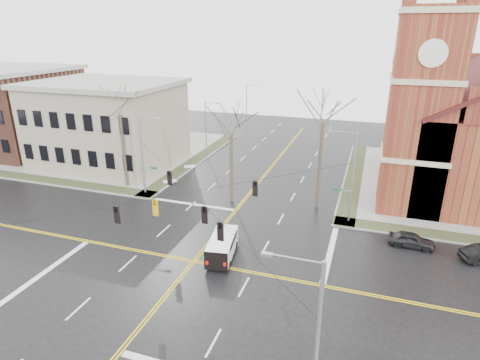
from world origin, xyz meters
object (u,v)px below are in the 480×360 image
(tree_nw_far, at_px, (120,110))
(tree_ne, at_px, (323,117))
(signal_pole_nw, at_px, (143,153))
(cargo_van, at_px, (223,244))
(streetlight_north_b, at_px, (247,104))
(parked_car_a, at_px, (411,240))
(tree_nw_near, at_px, (231,129))
(signal_pole_ne, at_px, (351,175))
(signal_pole_se, at_px, (313,342))
(streetlight_north_a, at_px, (207,126))

(tree_nw_far, bearing_deg, tree_ne, 3.05)
(signal_pole_nw, xyz_separation_m, cargo_van, (13.29, -9.95, -3.85))
(streetlight_north_b, relative_size, parked_car_a, 2.07)
(streetlight_north_b, bearing_deg, tree_nw_near, -75.08)
(streetlight_north_b, relative_size, tree_nw_far, 0.62)
(tree_nw_near, bearing_deg, parked_car_a, -13.67)
(signal_pole_ne, distance_m, tree_nw_near, 13.06)
(parked_car_a, distance_m, tree_nw_near, 20.33)
(cargo_van, distance_m, tree_nw_near, 13.66)
(tree_nw_far, bearing_deg, cargo_van, -34.04)
(signal_pole_se, bearing_deg, tree_ne, 97.41)
(streetlight_north_a, xyz_separation_m, tree_nw_near, (9.38, -15.21, 3.71))
(signal_pole_nw, relative_size, streetlight_north_a, 1.12)
(signal_pole_ne, height_order, cargo_van, signal_pole_ne)
(signal_pole_se, relative_size, streetlight_north_b, 1.12)
(signal_pole_nw, relative_size, tree_nw_far, 0.70)
(cargo_van, bearing_deg, parked_car_a, 14.94)
(signal_pole_se, xyz_separation_m, parked_car_a, (5.76, 19.82, -4.29))
(signal_pole_ne, bearing_deg, cargo_van, -133.25)
(signal_pole_nw, xyz_separation_m, signal_pole_se, (22.64, -23.00, 0.00))
(signal_pole_nw, xyz_separation_m, tree_nw_far, (-3.50, 1.39, 4.39))
(signal_pole_nw, relative_size, parked_car_a, 2.33)
(signal_pole_se, height_order, tree_ne, tree_ne)
(signal_pole_ne, distance_m, tree_nw_far, 26.54)
(tree_nw_near, bearing_deg, signal_pole_ne, -5.83)
(signal_pole_se, xyz_separation_m, cargo_van, (-9.35, 13.05, -3.85))
(streetlight_north_a, xyz_separation_m, parked_car_a, (27.73, -19.68, -3.81))
(tree_nw_far, distance_m, tree_ne, 22.85)
(streetlight_north_a, xyz_separation_m, tree_nw_far, (-4.17, -15.11, 4.87))
(streetlight_north_b, height_order, tree_nw_far, tree_nw_far)
(signal_pole_nw, relative_size, signal_pole_se, 1.00)
(parked_car_a, distance_m, tree_nw_far, 33.37)
(signal_pole_se, height_order, streetlight_north_b, signal_pole_se)
(tree_nw_far, bearing_deg, signal_pole_ne, -3.05)
(signal_pole_ne, relative_size, parked_car_a, 2.33)
(tree_nw_near, bearing_deg, streetlight_north_b, 104.92)
(streetlight_north_a, distance_m, tree_nw_near, 18.26)
(cargo_van, height_order, tree_ne, tree_ne)
(streetlight_north_a, relative_size, tree_nw_near, 0.71)
(signal_pole_nw, distance_m, tree_nw_far, 5.78)
(parked_car_a, bearing_deg, streetlight_north_a, 57.40)
(parked_car_a, distance_m, tree_ne, 14.14)
(tree_ne, bearing_deg, signal_pole_nw, -172.31)
(tree_nw_near, bearing_deg, signal_pole_nw, -172.71)
(signal_pole_se, relative_size, parked_car_a, 2.33)
(tree_nw_near, height_order, tree_ne, tree_ne)
(streetlight_north_a, distance_m, tree_ne, 23.86)
(tree_nw_near, bearing_deg, signal_pole_se, -62.59)
(streetlight_north_b, height_order, tree_nw_near, tree_nw_near)
(tree_nw_far, bearing_deg, parked_car_a, -8.15)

